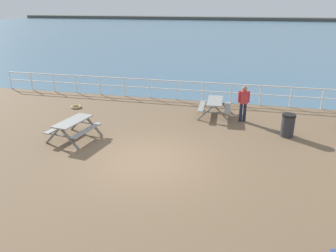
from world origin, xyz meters
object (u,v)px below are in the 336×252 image
(picnic_table_far_left, at_px, (73,125))
(litter_bin, at_px, (288,125))
(picnic_table_mid_centre, at_px, (215,104))
(visitor, at_px, (244,101))

(picnic_table_far_left, xyz_separation_m, litter_bin, (8.36, 2.30, -0.10))
(picnic_table_mid_centre, relative_size, litter_bin, 1.97)
(visitor, distance_m, litter_bin, 2.37)
(picnic_table_mid_centre, xyz_separation_m, litter_bin, (3.18, -1.91, -0.10))
(picnic_table_mid_centre, xyz_separation_m, visitor, (1.34, -0.49, 0.36))
(visitor, bearing_deg, picnic_table_mid_centre, 56.87)
(picnic_table_far_left, distance_m, litter_bin, 8.67)
(picnic_table_mid_centre, distance_m, picnic_table_far_left, 6.67)
(picnic_table_mid_centre, xyz_separation_m, picnic_table_far_left, (-5.18, -4.21, 0.00))
(picnic_table_mid_centre, bearing_deg, litter_bin, -123.98)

